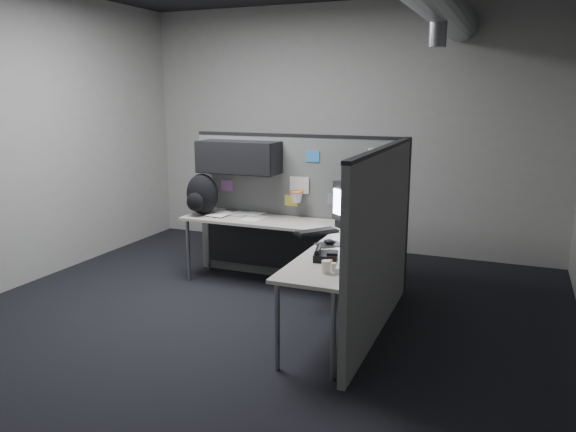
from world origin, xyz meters
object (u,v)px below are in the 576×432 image
at_px(desk, 297,240).
at_px(monitor, 361,204).
at_px(keyboard, 316,232).
at_px(phone, 325,256).
at_px(backpack, 202,195).

xyz_separation_m(desk, monitor, (0.57, 0.29, 0.36)).
xyz_separation_m(desk, keyboard, (0.24, -0.11, 0.14)).
height_order(desk, monitor, monitor).
bearing_deg(monitor, phone, -95.70).
bearing_deg(phone, desk, 119.82).
height_order(monitor, backpack, monitor).
bearing_deg(keyboard, monitor, 43.53).
bearing_deg(backpack, phone, -11.61).
bearing_deg(desk, backpack, 168.90).
relative_size(monitor, phone, 2.33).
relative_size(desk, monitor, 4.02).
relative_size(monitor, backpack, 1.25).
bearing_deg(phone, keyboard, 110.67).
xyz_separation_m(desk, backpack, (-1.24, 0.24, 0.34)).
bearing_deg(backpack, desk, 9.36).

